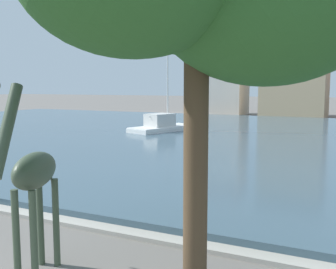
% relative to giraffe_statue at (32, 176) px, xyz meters
% --- Properties ---
extents(harbor_water, '(80.82, 40.42, 0.31)m').
position_rel_giraffe_statue_xyz_m(harbor_water, '(-0.76, 23.35, -2.00)').
color(harbor_water, '#3D5666').
rests_on(harbor_water, ground).
extents(quay_edge_coping, '(80.82, 0.50, 0.12)m').
position_rel_giraffe_statue_xyz_m(quay_edge_coping, '(-0.76, 2.89, -2.10)').
color(quay_edge_coping, '#ADA89E').
rests_on(quay_edge_coping, ground).
extents(giraffe_statue, '(1.05, 2.38, 4.23)m').
position_rel_giraffe_statue_xyz_m(giraffe_statue, '(0.00, 0.00, 0.00)').
color(giraffe_statue, '#3D4C38').
rests_on(giraffe_statue, ground).
extents(sailboat_white, '(4.28, 7.38, 9.50)m').
position_rel_giraffe_statue_xyz_m(sailboat_white, '(-8.49, 23.78, -1.59)').
color(sailboat_white, white).
rests_on(sailboat_white, ground).
extents(townhouse_tall_gabled, '(6.76, 5.38, 11.77)m').
position_rel_giraffe_statue_xyz_m(townhouse_tall_gabled, '(-11.88, 48.35, 3.74)').
color(townhouse_tall_gabled, beige).
rests_on(townhouse_tall_gabled, ground).
extents(townhouse_corner_house, '(7.83, 7.74, 11.70)m').
position_rel_giraffe_statue_xyz_m(townhouse_corner_house, '(-1.74, 47.26, 3.70)').
color(townhouse_corner_house, tan).
rests_on(townhouse_corner_house, ground).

